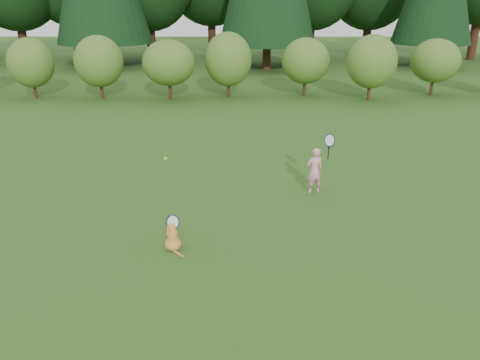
# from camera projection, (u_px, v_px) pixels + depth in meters

# --- Properties ---
(ground) EXTENTS (100.00, 100.00, 0.00)m
(ground) POSITION_uv_depth(u_px,v_px,m) (229.00, 230.00, 8.85)
(ground) COLOR #295117
(ground) RESTS_ON ground
(shrub_row) EXTENTS (28.00, 3.00, 2.80)m
(shrub_row) POSITION_uv_depth(u_px,v_px,m) (237.00, 65.00, 20.48)
(shrub_row) COLOR #4B6D22
(shrub_row) RESTS_ON ground
(child) EXTENTS (0.60, 0.40, 1.57)m
(child) POSITION_uv_depth(u_px,v_px,m) (315.00, 170.00, 10.37)
(child) COLOR pink
(child) RESTS_ON ground
(cat) EXTENTS (0.43, 0.72, 0.66)m
(cat) POSITION_uv_depth(u_px,v_px,m) (173.00, 236.00, 8.09)
(cat) COLOR orange
(cat) RESTS_ON ground
(tennis_ball) EXTENTS (0.08, 0.08, 0.08)m
(tennis_ball) POSITION_uv_depth(u_px,v_px,m) (165.00, 159.00, 10.15)
(tennis_ball) COLOR #AACF18
(tennis_ball) RESTS_ON ground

